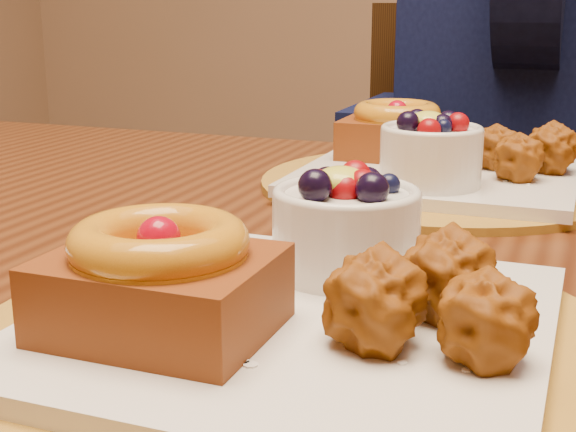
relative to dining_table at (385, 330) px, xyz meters
The scene contains 5 objects.
dining_table is the anchor object (origin of this frame).
place_setting_near 0.24m from the dining_table, 90.90° to the right, with size 0.38×0.38×0.09m.
place_setting_far 0.24m from the dining_table, 90.95° to the left, with size 0.38×0.38×0.09m.
chair_far 0.85m from the dining_table, 91.30° to the left, with size 0.53×0.53×0.95m.
diner 0.78m from the dining_table, 86.51° to the left, with size 0.50×0.49×0.82m.
Camera 1 is at (0.22, -0.63, 0.95)m, focal length 50.00 mm.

